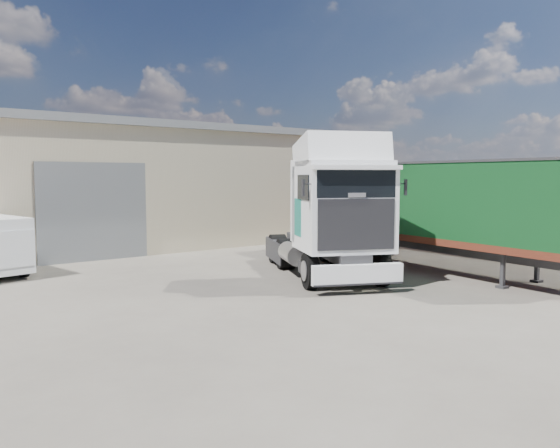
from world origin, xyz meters
TOP-DOWN VIEW (x-y plane):
  - ground at (0.00, 0.00)m, footprint 120.00×120.00m
  - brick_boundary_wall at (11.50, 6.00)m, footprint 0.35×26.00m
  - tractor_unit at (2.42, 1.94)m, footprint 4.87×6.72m
  - box_trailer at (6.41, 1.58)m, footprint 3.22×10.88m

SIDE VIEW (x-z plane):
  - ground at x=0.00m, z-range 0.00..0.00m
  - brick_boundary_wall at x=11.50m, z-range 0.00..2.50m
  - tractor_unit at x=2.42m, z-range -0.34..3.96m
  - box_trailer at x=6.41m, z-range 0.39..3.95m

